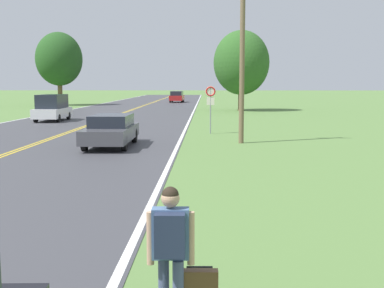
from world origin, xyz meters
The scene contains 8 objects.
hitchhiker_person centered at (7.68, 4.27, 1.02)m, with size 0.57×0.41×1.67m.
traffic_sign centered at (8.33, 26.24, 2.05)m, with size 0.60×0.10×2.71m.
utility_pole_midground centered at (9.77, 21.93, 4.39)m, with size 1.80×0.24×8.47m.
tree_left_verge centered at (11.73, 49.84, 5.00)m, with size 5.82×5.82×8.36m.
tree_behind_sign centered at (-11.13, 61.76, 6.00)m, with size 6.01×6.01×9.48m.
car_dark_grey_sedan_approaching centered at (3.75, 20.54, 0.76)m, with size 1.95×4.90×1.44m.
car_white_van_mid_near centered at (-3.69, 35.28, 1.03)m, with size 1.96×4.55×2.02m.
car_red_suv_mid_far centered at (3.60, 72.11, 0.90)m, with size 2.09×4.78×1.70m.
Camera 1 is at (8.09, -1.16, 2.86)m, focal length 45.00 mm.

